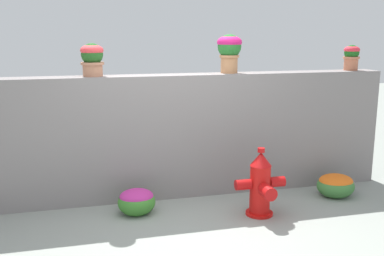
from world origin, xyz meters
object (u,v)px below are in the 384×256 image
Objects in this scene: potted_plant_2 at (229,49)px; flower_bush_left at (336,184)px; fire_hydrant at (261,185)px; flower_bush_right at (137,201)px; potted_plant_3 at (351,56)px; potted_plant_1 at (92,57)px.

potted_plant_2 is 1.01× the size of flower_bush_left.
potted_plant_2 is at bearing 153.78° from flower_bush_left.
flower_bush_right is at bearing 164.22° from fire_hydrant.
potted_plant_3 is at bearing 10.24° from flower_bush_right.
potted_plant_1 is at bearing -179.39° from potted_plant_2.
potted_plant_3 reaches higher than fire_hydrant.
potted_plant_2 is at bearing 94.60° from fire_hydrant.
flower_bush_left is at bearing -129.25° from potted_plant_3.
potted_plant_3 is (3.47, 0.00, -0.02)m from potted_plant_1.
potted_plant_1 reaches higher than flower_bush_right.
fire_hydrant reaches higher than flower_bush_left.
flower_bush_left is 2.57m from flower_bush_right.
potted_plant_1 is 0.89× the size of flower_bush_right.
fire_hydrant is at bearing -85.40° from potted_plant_2.
potted_plant_3 reaches higher than flower_bush_left.
potted_plant_2 is 1.42× the size of potted_plant_3.
potted_plant_1 is 0.49× the size of fire_hydrant.
potted_plant_3 is at bearing 50.75° from flower_bush_left.
flower_bush_left is at bearing -1.20° from flower_bush_right.
potted_plant_1 reaches higher than flower_bush_left.
flower_bush_left is (1.19, 0.34, -0.20)m from fire_hydrant.
potted_plant_3 is 3.50m from flower_bush_right.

